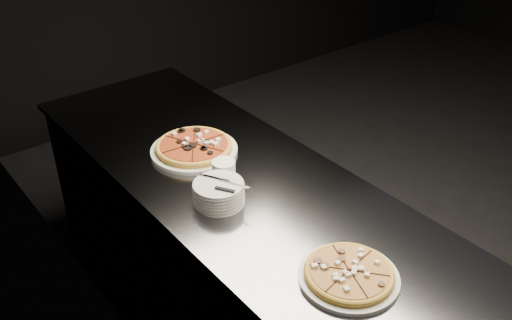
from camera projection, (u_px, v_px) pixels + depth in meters
wall_left at (157, 102)px, 1.65m from camera, size 0.02×5.00×2.80m
counter at (257, 284)px, 2.34m from camera, size 0.74×2.44×0.92m
pizza_mushroom at (349, 274)px, 1.70m from camera, size 0.31×0.31×0.04m
pizza_tomato at (194, 147)px, 2.33m from camera, size 0.36×0.36×0.04m
plate_stack at (219, 193)px, 2.02m from camera, size 0.18×0.18×0.08m
cutlery at (222, 184)px, 1.99m from camera, size 0.08×0.19×0.01m
ramekin at (224, 170)px, 2.15m from camera, size 0.09×0.09×0.08m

